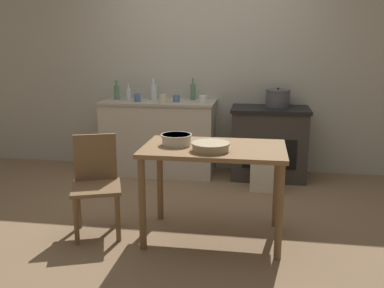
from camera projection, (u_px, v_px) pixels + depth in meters
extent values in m
plane|color=#896B4C|center=(186.00, 212.00, 4.11)|extent=(14.00, 14.00, 0.00)
cube|color=#B2AD9E|center=(207.00, 69.00, 5.34)|extent=(8.00, 0.07, 2.55)
cube|color=beige|center=(159.00, 138.00, 5.30)|extent=(1.35, 0.59, 0.87)
cube|color=#A9A08F|center=(159.00, 102.00, 5.20)|extent=(1.38, 0.62, 0.03)
cube|color=#38332D|center=(269.00, 144.00, 5.12)|extent=(0.87, 0.56, 0.81)
cube|color=black|center=(270.00, 109.00, 5.02)|extent=(0.91, 0.60, 0.04)
cube|color=black|center=(269.00, 154.00, 4.85)|extent=(0.61, 0.01, 0.34)
cube|color=olive|center=(214.00, 149.00, 3.42)|extent=(1.14, 0.70, 0.03)
cylinder|color=brown|center=(142.00, 204.00, 3.31)|extent=(0.06, 0.06, 0.75)
cylinder|color=brown|center=(279.00, 213.00, 3.15)|extent=(0.06, 0.06, 0.75)
cylinder|color=brown|center=(160.00, 180.00, 3.88)|extent=(0.06, 0.06, 0.75)
cylinder|color=brown|center=(277.00, 186.00, 3.72)|extent=(0.06, 0.06, 0.75)
cube|color=brown|center=(96.00, 188.00, 3.56)|extent=(0.51, 0.51, 0.03)
cube|color=brown|center=(95.00, 157.00, 3.68)|extent=(0.35, 0.15, 0.40)
cylinder|color=brown|center=(76.00, 221.00, 3.42)|extent=(0.04, 0.04, 0.40)
cylinder|color=brown|center=(118.00, 218.00, 3.48)|extent=(0.04, 0.04, 0.40)
cylinder|color=brown|center=(79.00, 206.00, 3.73)|extent=(0.04, 0.04, 0.40)
cylinder|color=brown|center=(117.00, 204.00, 3.79)|extent=(0.04, 0.04, 0.40)
cube|color=beige|center=(263.00, 173.00, 4.69)|extent=(0.27, 0.19, 0.41)
cylinder|color=#4C4C51|center=(278.00, 99.00, 5.05)|extent=(0.28, 0.28, 0.18)
cylinder|color=#4C4C51|center=(278.00, 90.00, 5.03)|extent=(0.29, 0.29, 0.02)
sphere|color=black|center=(278.00, 89.00, 5.02)|extent=(0.02, 0.02, 0.02)
cylinder|color=tan|center=(211.00, 147.00, 3.28)|extent=(0.28, 0.28, 0.06)
cylinder|color=tan|center=(211.00, 143.00, 3.28)|extent=(0.30, 0.30, 0.01)
cylinder|color=silver|center=(176.00, 140.00, 3.47)|extent=(0.23, 0.23, 0.09)
cylinder|color=beige|center=(176.00, 135.00, 3.46)|extent=(0.25, 0.25, 0.01)
cylinder|color=#517F5B|center=(193.00, 92.00, 5.26)|extent=(0.06, 0.06, 0.19)
cylinder|color=#517F5B|center=(193.00, 81.00, 5.23)|extent=(0.02, 0.02, 0.07)
cylinder|color=#517F5B|center=(117.00, 93.00, 5.29)|extent=(0.06, 0.06, 0.17)
cylinder|color=#517F5B|center=(116.00, 83.00, 5.26)|extent=(0.02, 0.02, 0.07)
cylinder|color=silver|center=(154.00, 92.00, 5.29)|extent=(0.08, 0.08, 0.19)
cylinder|color=silver|center=(153.00, 81.00, 5.26)|extent=(0.03, 0.03, 0.07)
cylinder|color=silver|center=(128.00, 94.00, 5.30)|extent=(0.06, 0.06, 0.14)
cylinder|color=silver|center=(128.00, 86.00, 5.27)|extent=(0.02, 0.02, 0.05)
cylinder|color=silver|center=(203.00, 99.00, 5.01)|extent=(0.09, 0.09, 0.09)
cylinder|color=beige|center=(163.00, 99.00, 5.02)|extent=(0.09, 0.09, 0.10)
cylinder|color=#4C6B99|center=(137.00, 98.00, 5.10)|extent=(0.08, 0.08, 0.10)
cylinder|color=#4C6B99|center=(176.00, 98.00, 5.09)|extent=(0.08, 0.08, 0.08)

